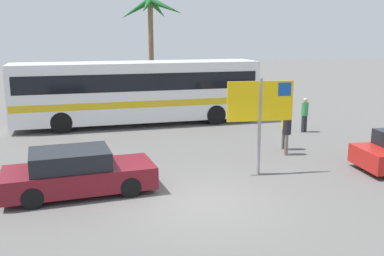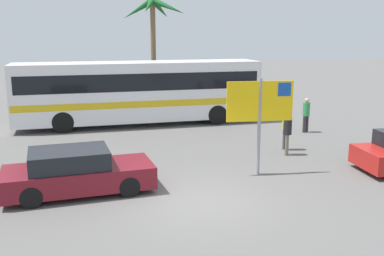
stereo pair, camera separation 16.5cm
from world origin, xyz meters
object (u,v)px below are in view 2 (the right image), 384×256
car_maroon (77,172)px  pedestrian_by_bus (306,112)px  ferry_sign (261,105)px  bus_front_coach (140,90)px  pedestrian_crossing_lot (286,124)px  pedestrian_near_sign (287,130)px

car_maroon → pedestrian_by_bus: pedestrian_by_bus is taller
ferry_sign → bus_front_coach: bearing=111.3°
bus_front_coach → pedestrian_crossing_lot: (4.87, -6.60, -0.74)m
bus_front_coach → ferry_sign: size_ratio=3.83×
car_maroon → pedestrian_crossing_lot: size_ratio=2.48×
pedestrian_near_sign → pedestrian_crossing_lot: size_ratio=0.95×
bus_front_coach → pedestrian_by_bus: 8.28m
pedestrian_near_sign → pedestrian_crossing_lot: 0.77m
ferry_sign → car_maroon: size_ratio=0.73×
pedestrian_crossing_lot → pedestrian_by_bus: (2.39, 2.69, -0.08)m
ferry_sign → pedestrian_crossing_lot: bearing=54.8°
ferry_sign → car_maroon: 6.11m
car_maroon → pedestrian_near_sign: size_ratio=2.61×
pedestrian_near_sign → ferry_sign: bearing=-104.6°
pedestrian_near_sign → pedestrian_by_bus: size_ratio=1.02×
bus_front_coach → pedestrian_near_sign: bus_front_coach is taller
pedestrian_near_sign → pedestrian_by_bus: (2.69, 3.40, -0.03)m
bus_front_coach → car_maroon: bearing=-109.0°
pedestrian_crossing_lot → car_maroon: bearing=11.6°
ferry_sign → pedestrian_by_bus: size_ratio=1.96×
car_maroon → pedestrian_by_bus: 11.92m
pedestrian_near_sign → pedestrian_by_bus: pedestrian_near_sign is taller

